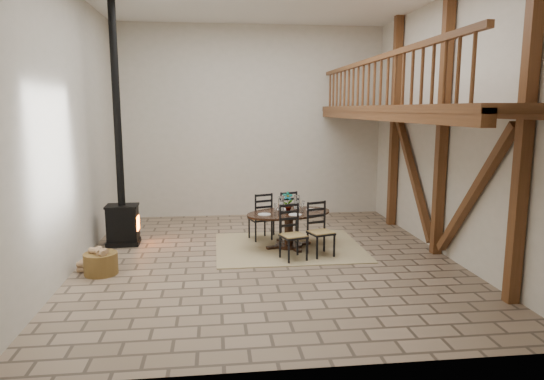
{
  "coord_description": "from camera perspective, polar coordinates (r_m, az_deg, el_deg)",
  "views": [
    {
      "loc": [
        -0.96,
        -8.9,
        2.84
      ],
      "look_at": [
        0.13,
        0.4,
        1.28
      ],
      "focal_mm": 32.0,
      "sensor_mm": 36.0,
      "label": 1
    }
  ],
  "objects": [
    {
      "name": "wood_stove",
      "position": [
        10.58,
        -17.32,
        -0.29
      ],
      "size": [
        0.67,
        0.52,
        5.0
      ],
      "rotation": [
        0.0,
        0.0,
        0.02
      ],
      "color": "black",
      "rests_on": "ground"
    },
    {
      "name": "log_basket",
      "position": [
        9.02,
        -19.49,
        -8.05
      ],
      "size": [
        0.58,
        0.58,
        0.48
      ],
      "rotation": [
        0.0,
        0.0,
        -0.38
      ],
      "color": "brown",
      "rests_on": "ground"
    },
    {
      "name": "dining_table",
      "position": [
        10.04,
        1.99,
        -4.41
      ],
      "size": [
        2.07,
        2.24,
        1.17
      ],
      "rotation": [
        0.0,
        0.0,
        0.31
      ],
      "color": "black",
      "rests_on": "ground"
    },
    {
      "name": "room_shell",
      "position": [
        9.15,
        6.99,
        10.5
      ],
      "size": [
        7.02,
        8.02,
        5.01
      ],
      "color": "beige",
      "rests_on": "ground"
    },
    {
      "name": "rug",
      "position": [
        10.15,
        1.97,
        -6.71
      ],
      "size": [
        3.0,
        2.5,
        0.02
      ],
      "primitive_type": "cube",
      "color": "tan",
      "rests_on": "ground"
    },
    {
      "name": "ground",
      "position": [
        9.39,
        -0.53,
        -8.13
      ],
      "size": [
        8.0,
        8.0,
        0.0
      ],
      "primitive_type": "plane",
      "color": "#907860",
      "rests_on": "ground"
    },
    {
      "name": "log_stack",
      "position": [
        9.29,
        -20.83,
        -8.33
      ],
      "size": [
        0.35,
        0.35,
        0.2
      ],
      "rotation": [
        0.0,
        0.0,
        -0.23
      ],
      "color": "tan",
      "rests_on": "ground"
    }
  ]
}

